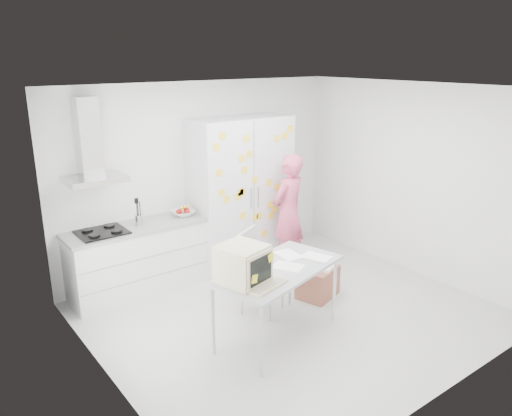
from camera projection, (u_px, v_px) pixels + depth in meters
floor at (291, 314)px, 6.12m from camera, size 4.50×4.00×0.02m
walls at (255, 195)px, 6.27m from camera, size 4.52×4.01×2.70m
ceiling at (296, 88)px, 5.32m from camera, size 4.50×4.00×0.02m
counter_run at (138, 258)px, 6.59m from camera, size 1.84×0.63×1.28m
range_hood at (90, 149)px, 5.99m from camera, size 0.70×0.48×1.01m
tall_cabinet at (241, 192)px, 7.33m from camera, size 1.50×0.68×2.20m
person at (288, 212)px, 7.22m from camera, size 0.71×0.55×1.71m
desk at (257, 268)px, 5.16m from camera, size 1.68×1.13×1.22m
chair at (256, 266)px, 6.05m from camera, size 0.63×0.63×1.03m
cardboard_box at (318, 281)px, 6.51m from camera, size 0.60×0.54×0.44m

